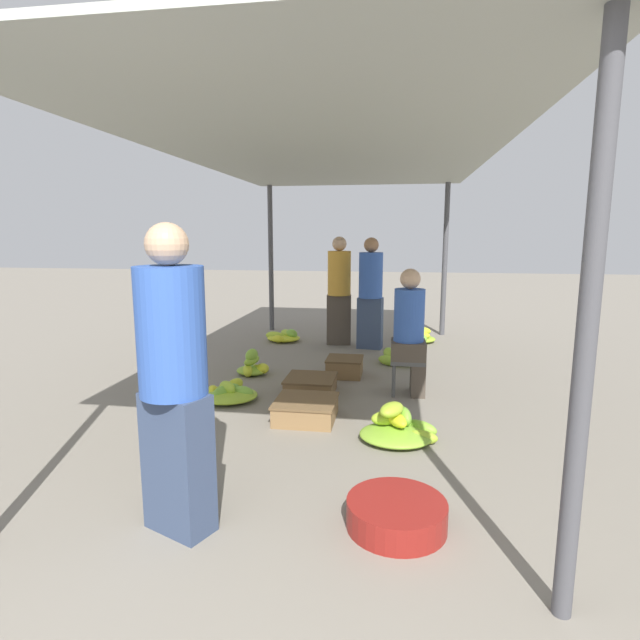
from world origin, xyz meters
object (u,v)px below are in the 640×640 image
banana_pile_left_0 (253,367)px  banana_pile_right_0 (397,358)px  banana_pile_left_2 (283,337)px  banana_pile_right_1 (418,336)px  vendor_seated (411,331)px  banana_pile_left_1 (228,393)px  basin_black (396,514)px  stool (408,365)px  crate_far (311,385)px  crate_mid (306,409)px  banana_pile_right_2 (399,429)px  vendor_foreground (174,377)px  crate_near (345,367)px  shopper_walking_mid (371,292)px  shopper_walking_far (339,289)px

banana_pile_left_0 → banana_pile_right_0: banana_pile_left_0 is taller
banana_pile_left_2 → banana_pile_right_1: bearing=6.7°
vendor_seated → banana_pile_left_0: (-1.75, 0.42, -0.56)m
vendor_seated → banana_pile_left_2: size_ratio=2.26×
banana_pile_left_1 → banana_pile_right_0: bearing=45.2°
basin_black → stool: bearing=87.7°
banana_pile_left_0 → banana_pile_left_1: bearing=-89.9°
banana_pile_right_0 → crate_far: 1.58m
banana_pile_right_0 → crate_mid: (-0.78, -2.06, 0.02)m
banana_pile_right_1 → banana_pile_right_2: (-0.29, -3.67, -0.01)m
banana_pile_right_0 → banana_pile_left_0: bearing=-154.9°
basin_black → banana_pile_right_2: size_ratio=0.88×
crate_mid → vendor_foreground: bearing=-102.6°
banana_pile_left_2 → banana_pile_right_0: (1.71, -1.07, 0.00)m
crate_near → banana_pile_left_2: bearing=123.1°
banana_pile_left_2 → banana_pile_right_1: (2.02, 0.24, 0.03)m
banana_pile_right_0 → shopper_walking_mid: shopper_walking_mid is taller
banana_pile_right_1 → crate_mid: (-1.09, -3.37, -0.01)m
banana_pile_right_0 → banana_pile_right_1: size_ratio=1.08×
crate_near → crate_far: 0.73m
banana_pile_left_1 → shopper_walking_mid: shopper_walking_mid is taller
banana_pile_left_1 → banana_pile_right_1: banana_pile_right_1 is taller
shopper_walking_mid → crate_far: bearing=-102.6°
vendor_foreground → banana_pile_left_2: vendor_foreground is taller
banana_pile_right_2 → shopper_walking_mid: size_ratio=0.40×
vendor_foreground → crate_near: vendor_foreground is taller
crate_far → shopper_walking_far: 2.45m
banana_pile_left_2 → crate_mid: bearing=-73.5°
banana_pile_right_2 → banana_pile_left_1: bearing=156.3°
crate_near → shopper_walking_mid: size_ratio=0.26×
stool → vendor_seated: vendor_seated is taller
crate_mid → shopper_walking_mid: 2.98m
basin_black → banana_pile_left_1: banana_pile_left_1 is taller
shopper_walking_far → crate_mid: bearing=-88.6°
vendor_foreground → crate_near: bearing=79.7°
vendor_foreground → banana_pile_left_0: 3.13m
basin_black → crate_far: (-0.87, 2.25, 0.01)m
banana_pile_left_0 → crate_near: (1.04, 0.12, 0.01)m
vendor_seated → crate_near: (-0.71, 0.54, -0.54)m
crate_far → basin_black: bearing=-68.8°
vendor_seated → banana_pile_right_2: 1.31m
crate_mid → shopper_walking_mid: bearing=82.2°
basin_black → banana_pile_left_2: bearing=110.3°
banana_pile_right_0 → crate_far: bearing=-123.2°
vendor_foreground → stool: vendor_foreground is taller
banana_pile_left_2 → shopper_walking_mid: shopper_walking_mid is taller
basin_black → crate_mid: 1.71m
shopper_walking_far → crate_near: bearing=-81.0°
stool → banana_pile_left_1: 1.81m
stool → crate_mid: (-0.88, -0.87, -0.20)m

